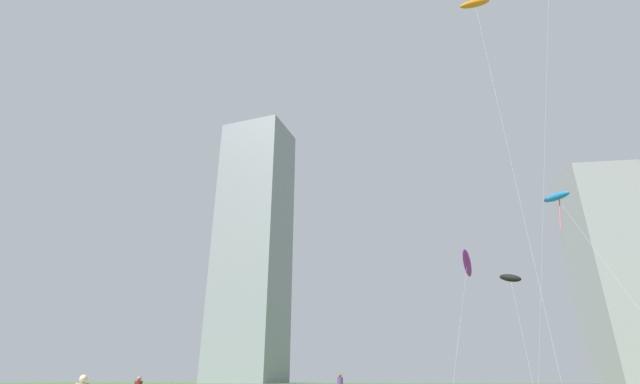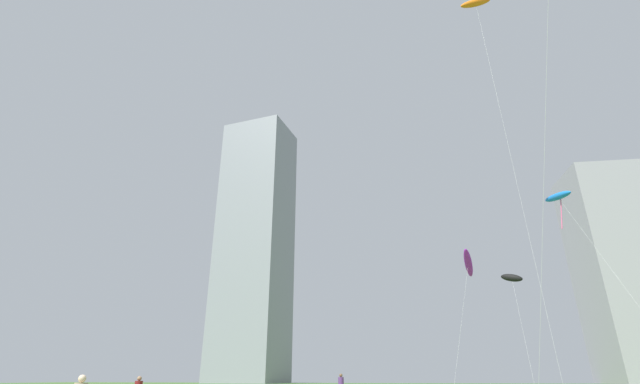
# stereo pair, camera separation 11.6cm
# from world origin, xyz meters

# --- Properties ---
(kite_flying_0) EXTENTS (3.37, 3.59, 35.80)m
(kite_flying_0) POSITION_xyz_m (9.43, 18.82, 34.85)
(kite_flying_0) COLOR silver
(kite_flying_0) RESTS_ON ground
(kite_flying_1) EXTENTS (5.08, 10.60, 19.34)m
(kite_flying_1) POSITION_xyz_m (15.79, 30.16, 18.47)
(kite_flying_1) COLOR silver
(kite_flying_1) RESTS_ON ground
(kite_flying_2) EXTENTS (3.46, 4.83, 13.28)m
(kite_flying_2) POSITION_xyz_m (6.29, 29.22, 12.03)
(kite_flying_2) COLOR silver
(kite_flying_2) RESTS_ON ground
(kite_flying_3) EXTENTS (2.23, 3.35, 11.06)m
(kite_flying_3) POSITION_xyz_m (10.12, 29.77, 10.46)
(kite_flying_3) COLOR silver
(kite_flying_3) RESTS_ON ground
(distant_highrise_0) EXTENTS (24.07, 21.09, 91.42)m
(distant_highrise_0) POSITION_xyz_m (-58.63, 124.71, 45.71)
(distant_highrise_0) COLOR gray
(distant_highrise_0) RESTS_ON ground
(distant_highrise_1) EXTENTS (22.44, 23.14, 63.98)m
(distant_highrise_1) POSITION_xyz_m (56.49, 135.85, 31.99)
(distant_highrise_1) COLOR #939399
(distant_highrise_1) RESTS_ON ground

